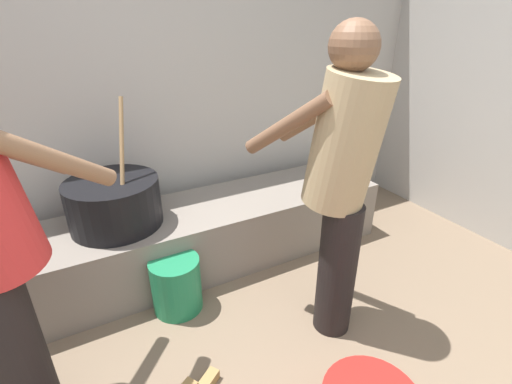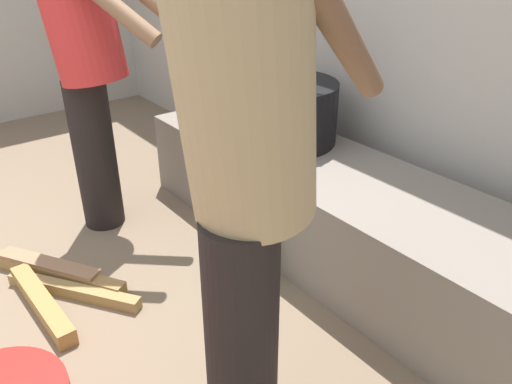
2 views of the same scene
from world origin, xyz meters
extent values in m
cube|color=#ADA8A0|center=(0.00, 2.23, 1.03)|extent=(5.44, 0.20, 2.05)
cube|color=slate|center=(0.49, 1.71, 0.22)|extent=(2.54, 0.60, 0.44)
cylinder|color=black|center=(-0.08, 1.73, 0.58)|extent=(0.54, 0.54, 0.29)
cylinder|color=#937047|center=(0.02, 1.73, 0.92)|extent=(0.13, 0.24, 0.51)
cylinder|color=black|center=(-0.59, 0.98, 0.38)|extent=(0.20, 0.20, 0.75)
cylinder|color=red|center=(-0.57, 1.00, 1.06)|extent=(0.48, 0.46, 0.65)
cylinder|color=black|center=(0.86, 0.80, 0.38)|extent=(0.20, 0.20, 0.76)
cylinder|color=tan|center=(0.85, 0.82, 1.07)|extent=(0.42, 0.47, 0.65)
cylinder|color=brown|center=(0.89, 1.09, 1.13)|extent=(0.24, 0.46, 0.35)
cylinder|color=brown|center=(0.64, 0.99, 1.13)|extent=(0.24, 0.46, 0.35)
cylinder|color=#1E7A4C|center=(0.14, 1.34, 0.17)|extent=(0.29, 0.29, 0.33)
cube|color=olive|center=(-0.10, 0.63, 0.03)|extent=(0.54, 0.39, 0.05)
cube|color=#926A4B|center=(-0.30, 0.60, 0.04)|extent=(0.47, 0.33, 0.08)
cube|color=olive|center=(-0.09, 0.50, 0.04)|extent=(0.54, 0.09, 0.07)
cube|color=olive|center=(-0.25, 0.62, 0.03)|extent=(0.60, 0.40, 0.06)
camera|label=1|loc=(-0.24, -0.35, 1.56)|focal=25.36mm
camera|label=2|loc=(1.68, 0.20, 1.38)|focal=35.48mm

